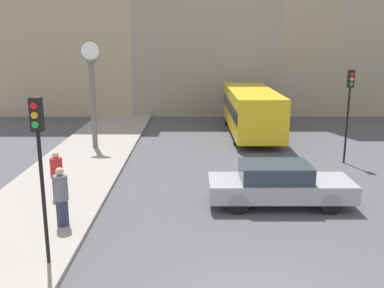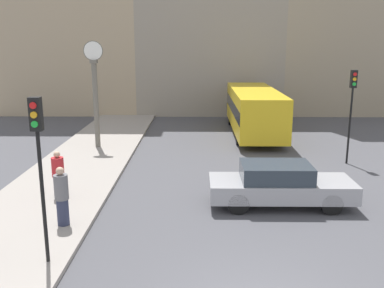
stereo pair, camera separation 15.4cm
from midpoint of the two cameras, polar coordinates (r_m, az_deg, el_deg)
sidewalk_corner at (r=20.32m, az=-13.58°, el=-1.92°), size 3.94×27.33×0.13m
building_row at (r=33.60m, az=4.41°, el=18.31°), size 32.26×5.00×18.97m
sedan_car at (r=14.49m, az=11.89°, el=-5.29°), size 4.72×1.76×1.43m
bus_distant at (r=25.48m, az=8.43°, el=4.68°), size 2.55×9.31×2.62m
traffic_light_near at (r=10.28m, az=-19.38°, el=-0.41°), size 0.26×0.24×3.99m
traffic_light_far at (r=19.93m, az=20.77°, el=5.76°), size 0.26×0.24×4.15m
street_clock at (r=21.81m, az=-12.57°, el=6.76°), size 0.96×0.33×5.26m
pedestrian_grey_jacket at (r=12.87m, az=-16.64°, el=-6.73°), size 0.40×0.40×1.74m
pedestrian_red_top at (r=15.24m, az=-17.12°, el=-3.92°), size 0.41×0.41×1.61m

